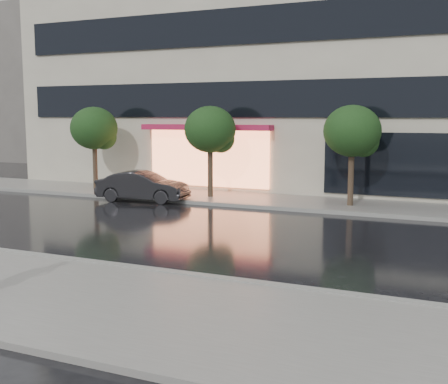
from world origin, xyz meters
The scene contains 11 objects.
ground centered at (0.00, 0.00, 0.00)m, with size 120.00×120.00×0.00m, color black.
sidewalk_near centered at (0.00, -3.25, 0.06)m, with size 60.00×4.50×0.12m, color slate.
sidewalk_far centered at (0.00, 10.25, 0.06)m, with size 60.00×3.50×0.12m, color slate.
curb_near centered at (0.00, -1.00, 0.07)m, with size 60.00×0.25×0.14m, color gray.
curb_far centered at (0.00, 8.50, 0.07)m, with size 60.00×0.25×0.14m, color gray.
office_building centered at (0.00, 17.97, 9.00)m, with size 30.00×12.76×18.00m.
bg_building_left centered at (-28.00, 26.00, 6.00)m, with size 14.00×10.00×12.00m, color #59544F.
tree_far_west centered at (-8.94, 10.03, 2.92)m, with size 2.20×2.20×3.99m.
tree_mid_west centered at (-2.94, 10.03, 2.92)m, with size 2.20×2.20×3.99m.
tree_mid_east centered at (3.06, 10.03, 2.92)m, with size 2.20×2.20×3.99m.
parked_car centered at (-5.34, 8.30, 0.63)m, with size 1.34×3.85×1.27m, color black.
Camera 1 is at (7.16, -11.69, 3.58)m, focal length 45.00 mm.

